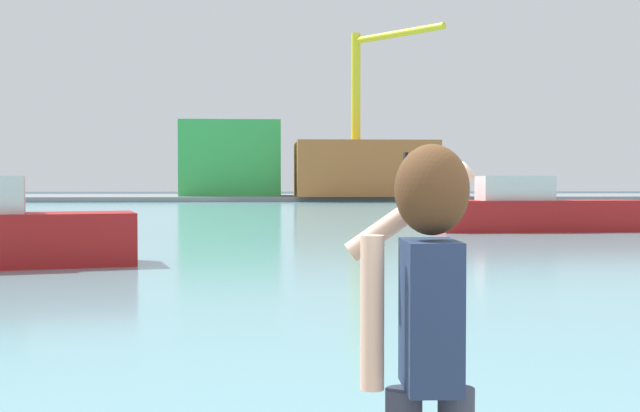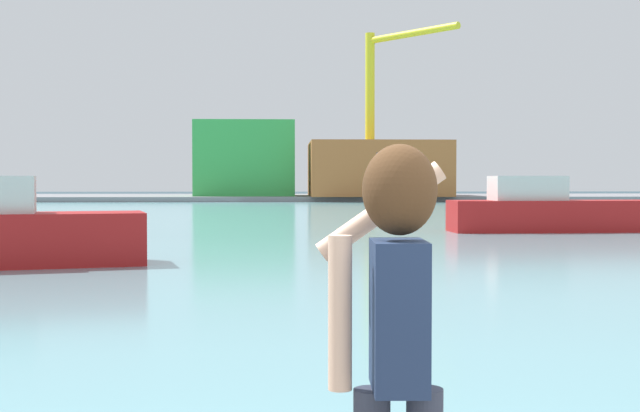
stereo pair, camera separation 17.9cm
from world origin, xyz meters
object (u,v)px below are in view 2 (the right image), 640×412
Objects in this scene: person_photographer at (396,324)px; boat_moored_2 at (548,211)px; boat_moored at (18,233)px; port_crane at (380,95)px; warehouse_left at (245,159)px; warehouse_right at (377,169)px.

boat_moored_2 is at bearing -16.85° from person_photographer.
person_photographer is 20.08m from boat_moored.
boat_moored_2 is 52.71m from port_crane.
boat_moored is at bearing -144.96° from boat_moored_2.
warehouse_left is 0.73× the size of warehouse_right.
port_crane reaches higher than warehouse_left.
warehouse_right is at bearing 61.65° from boat_moored.
boat_moored is 0.72× the size of boat_moored_2.
warehouse_left reaches higher than warehouse_right.
warehouse_left reaches higher than boat_moored_2.
person_photographer is at bearing -83.23° from boat_moored.
boat_moored is 0.37× the size of port_crane.
boat_moored is at bearing -103.91° from warehouse_right.
warehouse_left is at bearing 4.84° from person_photographer.
warehouse_left is at bearing 163.33° from port_crane.
port_crane is (9.70, 84.11, 9.43)m from person_photographer.
boat_moored is at bearing -92.21° from warehouse_left.
port_crane is (16.96, 65.41, 10.24)m from boat_moored.
warehouse_right is at bearing -4.48° from person_photographer.
person_photographer is 88.55m from warehouse_left.
warehouse_right reaches higher than boat_moored_2.
port_crane is (-1.30, 51.69, 10.23)m from boat_moored_2.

